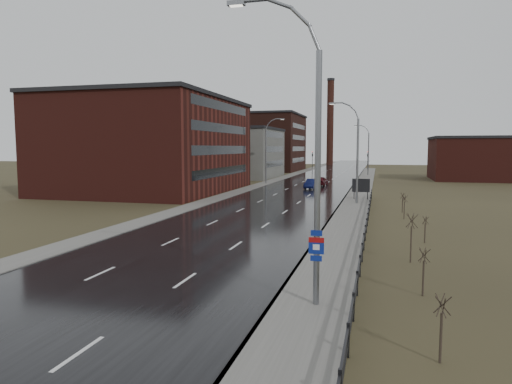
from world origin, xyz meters
The scene contains 26 objects.
ground centered at (0.00, 0.00, 0.00)m, with size 320.00×320.00×0.00m, color #2D2819.
road centered at (0.00, 60.00, 0.03)m, with size 14.00×300.00×0.06m, color black.
sidewalk_right centered at (8.60, 35.00, 0.09)m, with size 3.20×180.00×0.18m, color #595651.
curb_right centered at (7.08, 35.00, 0.09)m, with size 0.16×180.00×0.18m, color slate.
sidewalk_left centered at (-8.20, 60.00, 0.06)m, with size 2.40×260.00×0.12m, color #595651.
warehouse_near centered at (-20.99, 45.00, 6.76)m, with size 22.44×28.56×13.50m.
warehouse_mid centered at (-17.99, 78.00, 5.26)m, with size 16.32×20.40×10.50m.
warehouse_far centered at (-22.99, 108.00, 7.76)m, with size 26.52×24.48×15.50m.
building_right centered at (30.30, 82.00, 4.26)m, with size 18.36×16.32×8.50m.
smokestack centered at (-6.00, 150.00, 15.50)m, with size 2.70×2.70×30.70m.
streetlight_main centered at (8.47, 2.00, 6.06)m, with size 3.91×0.29×12.11m.
streetlight_right_mid centered at (8.50, 36.00, 5.84)m, with size 3.36×0.28×11.35m.
streetlight_left centered at (-7.70, 62.00, 5.84)m, with size 3.36×0.28×11.35m.
streetlight_right_far centered at (8.50, 90.00, 5.84)m, with size 3.36×0.28×11.35m.
guardrail centered at (10.30, 18.31, 0.71)m, with size 0.10×53.05×1.10m.
shrub_a centered at (12.97, -1.65, 1.10)m, with size 0.49×0.52×2.07m.
shrub_b centered at (13.04, 4.72, 1.11)m, with size 0.50×0.52×2.09m.
shrub_c centered at (12.90, 10.57, 1.46)m, with size 0.65×0.68×2.75m.
shrub_d centered at (14.17, 16.31, 0.96)m, with size 0.44×0.46×1.81m.
shrub_e centered at (13.37, 26.61, 1.14)m, with size 0.51×0.54×2.15m.
shrub_f centered at (13.42, 30.77, 1.04)m, with size 0.47×0.49×1.95m.
billboard centered at (9.10, 40.02, 1.77)m, with size 2.07×0.17×2.65m.
traffic_light_left centered at (-8.00, 120.00, 4.60)m, with size 0.58×2.73×5.30m.
traffic_light_right centered at (8.00, 120.00, 4.60)m, with size 0.58×2.73×5.30m.
car_near centered at (1.26, 54.05, 0.75)m, with size 1.58×4.54×1.50m, color #0C123E.
car_far centered at (1.93, 59.73, 0.78)m, with size 1.84×4.57×1.56m, color #430B11.
Camera 1 is at (11.06, -15.57, 6.36)m, focal length 32.00 mm.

